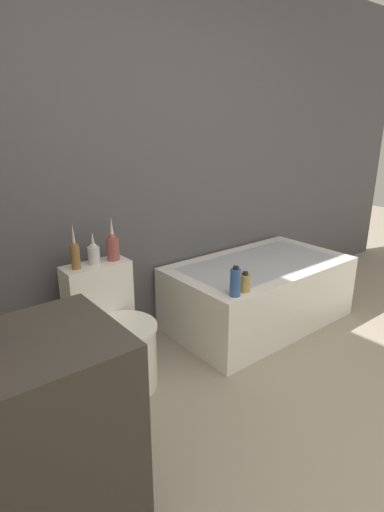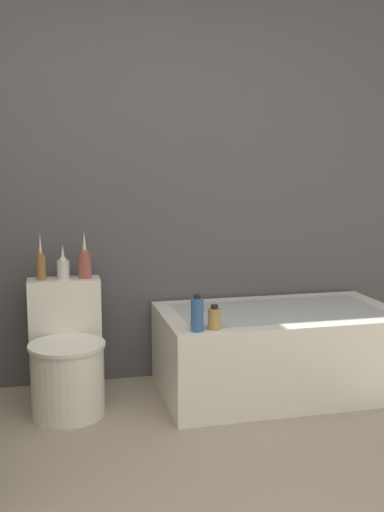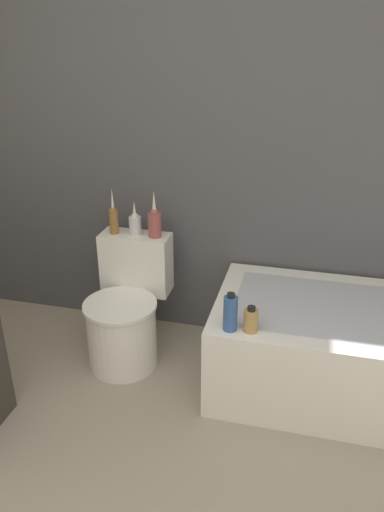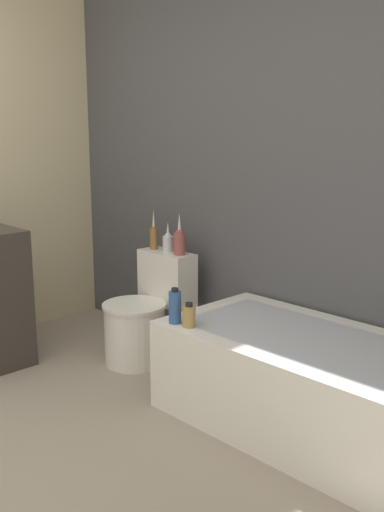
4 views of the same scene
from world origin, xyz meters
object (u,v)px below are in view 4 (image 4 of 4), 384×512
Objects in this scene: shampoo_bottle_tall at (175,307)px; shampoo_bottle_short at (189,316)px; toilet at (145,316)px; vase_bronze at (179,241)px; vase_silver at (168,241)px; bathtub at (299,380)px; vase_gold at (154,236)px.

shampoo_bottle_short is (0.10, 0.01, -0.03)m from shampoo_bottle_tall.
toilet is 3.61× the size of shampoo_bottle_tall.
vase_bronze is 0.86m from shampoo_bottle_short.
vase_silver is at bearing 140.36° from shampoo_bottle_tall.
toilet is at bearing 179.48° from bathtub.
shampoo_bottle_short is at bearing -23.08° from toilet.
vase_gold is 0.13m from vase_silver.
vase_bronze is at bearing 140.38° from shampoo_bottle_short.
shampoo_bottle_short is (-0.49, -0.31, 0.30)m from bathtub.
shampoo_bottle_short is at bearing -35.30° from vase_silver.
vase_bronze is 0.79m from shampoo_bottle_tall.
vase_bronze is 2.09× the size of shampoo_bottle_short.
toilet is 2.55× the size of vase_bronze.
vase_gold is at bearing 122.32° from toilet.
vase_bronze is (-1.12, 0.21, 0.54)m from bathtub.
shampoo_bottle_tall is at bearing -151.12° from bathtub.
vase_gold and vase_bronze have the same top height.
vase_bronze reaches higher than toilet.
vase_silver is 0.95m from shampoo_bottle_short.
vase_gold is 0.25m from vase_bronze.
vase_gold is 1.38× the size of vase_silver.
shampoo_bottle_short is (0.76, -0.54, -0.22)m from vase_silver.
vase_silver is 0.73× the size of vase_bronze.
toilet is 0.55m from vase_bronze.
vase_silver is (-0.00, 0.21, 0.47)m from toilet.
shampoo_bottle_tall is (0.78, -0.53, -0.21)m from vase_gold.
shampoo_bottle_tall is at bearing -33.99° from vase_gold.
vase_silver reaches higher than toilet.
vase_silver is 1.52× the size of shampoo_bottle_short.
vase_gold is 2.10× the size of shampoo_bottle_short.
shampoo_bottle_short is (0.88, -0.52, -0.24)m from vase_gold.
bathtub is 1.25m from toilet.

